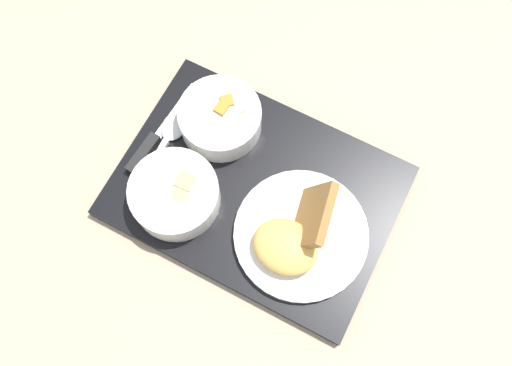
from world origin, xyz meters
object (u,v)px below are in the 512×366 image
at_px(bowl_salad, 220,118).
at_px(spoon, 166,140).
at_px(knife, 149,146).
at_px(plate_main, 298,236).
at_px(bowl_soup, 175,194).

height_order(bowl_salad, spoon, bowl_salad).
bearing_deg(knife, bowl_salad, -39.58).
xyz_separation_m(bowl_salad, plate_main, (0.17, -0.13, -0.01)).
bearing_deg(plate_main, bowl_soup, -178.56).
bearing_deg(bowl_soup, spoon, 122.47).
relative_size(bowl_soup, plate_main, 0.67).
bearing_deg(bowl_salad, spoon, -141.81).
bearing_deg(spoon, plate_main, -103.07).
height_order(bowl_soup, knife, bowl_soup).
relative_size(bowl_soup, spoon, 0.77).
bearing_deg(plate_main, bowl_salad, 142.09).
distance_m(bowl_salad, plate_main, 0.21).
bearing_deg(knife, plate_main, -91.35).
xyz_separation_m(plate_main, spoon, (-0.23, 0.08, -0.01)).
relative_size(bowl_soup, knife, 0.74).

